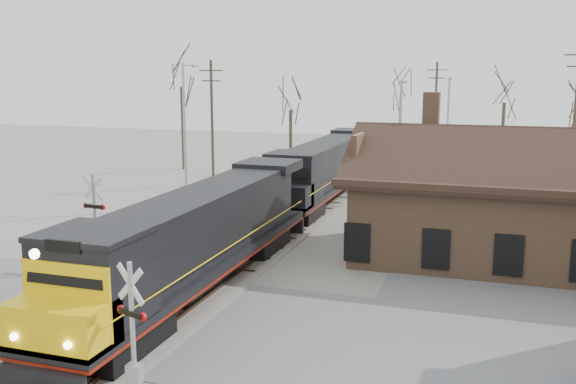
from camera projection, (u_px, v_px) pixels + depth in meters
name	position (u px, v px, depth m)	size (l,w,h in m)	color
ground	(163.00, 319.00, 23.47)	(140.00, 140.00, 0.00)	gray
road	(163.00, 318.00, 23.47)	(60.00, 9.00, 0.03)	slate
track_main	(290.00, 225.00, 37.45)	(3.40, 90.00, 0.24)	gray
track_siding	(219.00, 220.00, 38.84)	(3.40, 90.00, 0.24)	gray
depot	(509.00, 210.00, 30.53)	(15.20, 9.31, 7.90)	#896347
locomotive_lead	(193.00, 241.00, 25.48)	(2.90, 19.45, 4.32)	black
locomotive_trailing	(323.00, 170.00, 43.88)	(2.90, 19.45, 4.09)	black
crossbuck_near	(133.00, 339.00, 17.10)	(1.11, 0.46, 4.02)	#A5A8AD
crossbuck_far	(95.00, 223.00, 29.55)	(1.24, 0.33, 4.34)	#A5A8AD
streetlight_a	(186.00, 128.00, 42.35)	(0.25, 2.04, 9.46)	#A5A8AD
streetlight_b	(400.00, 134.00, 43.62)	(0.25, 2.04, 8.39)	#A5A8AD
streetlight_c	(448.00, 123.00, 52.09)	(0.25, 2.04, 8.49)	#A5A8AD
utility_pole_a	(212.00, 120.00, 50.87)	(2.00, 0.24, 9.80)	#382D23
utility_pole_b	(435.00, 109.00, 65.09)	(2.00, 0.24, 9.88)	#382D23
utility_pole_c	(575.00, 118.00, 45.50)	(2.00, 0.24, 10.87)	#382D23
tree_a	(181.00, 73.00, 57.93)	(5.04, 5.04, 12.36)	#382D23
tree_b	(291.00, 100.00, 57.88)	(3.67, 3.67, 8.98)	#382D23
tree_c	(401.00, 85.00, 67.78)	(4.28, 4.28, 10.49)	#382D23
tree_d	(505.00, 92.00, 60.16)	(4.03, 4.03, 9.88)	#382D23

